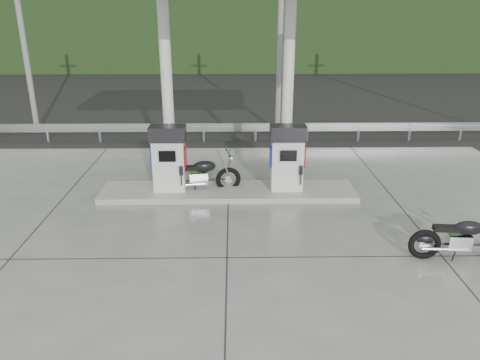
{
  "coord_description": "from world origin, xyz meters",
  "views": [
    {
      "loc": [
        0.14,
        -9.54,
        4.94
      ],
      "look_at": [
        0.3,
        1.0,
        1.0
      ],
      "focal_mm": 35.0,
      "sensor_mm": 36.0,
      "label": 1
    }
  ],
  "objects_px": {
    "gas_pump_left": "(169,159)",
    "motorcycle_right": "(462,239)",
    "motorcycle_left": "(200,176)",
    "gas_pump_right": "(287,158)"
  },
  "relations": [
    {
      "from": "gas_pump_left",
      "to": "motorcycle_right",
      "type": "bearing_deg",
      "value": -29.57
    },
    {
      "from": "gas_pump_left",
      "to": "motorcycle_left",
      "type": "xyz_separation_m",
      "value": [
        0.83,
        0.12,
        -0.55
      ]
    },
    {
      "from": "gas_pump_left",
      "to": "motorcycle_left",
      "type": "bearing_deg",
      "value": 8.32
    },
    {
      "from": "gas_pump_left",
      "to": "motorcycle_right",
      "type": "height_order",
      "value": "gas_pump_left"
    },
    {
      "from": "gas_pump_right",
      "to": "motorcycle_right",
      "type": "relative_size",
      "value": 0.91
    },
    {
      "from": "gas_pump_right",
      "to": "motorcycle_right",
      "type": "height_order",
      "value": "gas_pump_right"
    },
    {
      "from": "motorcycle_left",
      "to": "gas_pump_left",
      "type": "bearing_deg",
      "value": 179.07
    },
    {
      "from": "motorcycle_left",
      "to": "motorcycle_right",
      "type": "bearing_deg",
      "value": -43.21
    },
    {
      "from": "motorcycle_left",
      "to": "motorcycle_right",
      "type": "distance_m",
      "value": 6.7
    },
    {
      "from": "motorcycle_right",
      "to": "gas_pump_left",
      "type": "bearing_deg",
      "value": 154.37
    }
  ]
}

